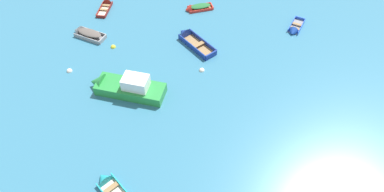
{
  "coord_description": "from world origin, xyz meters",
  "views": [
    {
      "loc": [
        -1.07,
        1.22,
        19.78
      ],
      "look_at": [
        0.0,
        18.29,
        0.15
      ],
      "focal_mm": 31.67,
      "sensor_mm": 36.0,
      "label": 1
    }
  ],
  "objects_px": {
    "motor_launch_green_cluster_inner": "(125,87)",
    "rowboat_grey_cluster_outer": "(85,33)",
    "rowboat_deep_blue_far_left": "(190,38)",
    "mooring_buoy_far_field": "(70,71)",
    "mooring_buoy_outer_edge": "(113,47)",
    "rowboat_red_foreground_center": "(196,8)",
    "rowboat_maroon_back_row_center": "(107,5)",
    "rowboat_turquoise_distant_center": "(109,186)",
    "mooring_buoy_central": "(202,71)",
    "rowboat_blue_midfield_right": "(294,29)"
  },
  "relations": [
    {
      "from": "rowboat_red_foreground_center",
      "to": "mooring_buoy_outer_edge",
      "type": "relative_size",
      "value": 6.45
    },
    {
      "from": "rowboat_grey_cluster_outer",
      "to": "motor_launch_green_cluster_inner",
      "type": "bearing_deg",
      "value": -60.25
    },
    {
      "from": "rowboat_grey_cluster_outer",
      "to": "rowboat_blue_midfield_right",
      "type": "height_order",
      "value": "rowboat_grey_cluster_outer"
    },
    {
      "from": "motor_launch_green_cluster_inner",
      "to": "mooring_buoy_outer_edge",
      "type": "bearing_deg",
      "value": 105.13
    },
    {
      "from": "rowboat_grey_cluster_outer",
      "to": "mooring_buoy_central",
      "type": "bearing_deg",
      "value": -27.05
    },
    {
      "from": "motor_launch_green_cluster_inner",
      "to": "mooring_buoy_far_field",
      "type": "distance_m",
      "value": 5.48
    },
    {
      "from": "mooring_buoy_far_field",
      "to": "mooring_buoy_outer_edge",
      "type": "relative_size",
      "value": 1.01
    },
    {
      "from": "rowboat_blue_midfield_right",
      "to": "mooring_buoy_outer_edge",
      "type": "height_order",
      "value": "rowboat_blue_midfield_right"
    },
    {
      "from": "rowboat_blue_midfield_right",
      "to": "mooring_buoy_far_field",
      "type": "relative_size",
      "value": 6.08
    },
    {
      "from": "mooring_buoy_far_field",
      "to": "mooring_buoy_outer_edge",
      "type": "bearing_deg",
      "value": 40.07
    },
    {
      "from": "rowboat_deep_blue_far_left",
      "to": "rowboat_red_foreground_center",
      "type": "relative_size",
      "value": 1.45
    },
    {
      "from": "mooring_buoy_outer_edge",
      "to": "motor_launch_green_cluster_inner",
      "type": "bearing_deg",
      "value": -74.87
    },
    {
      "from": "rowboat_turquoise_distant_center",
      "to": "mooring_buoy_outer_edge",
      "type": "distance_m",
      "value": 13.46
    },
    {
      "from": "rowboat_grey_cluster_outer",
      "to": "rowboat_turquoise_distant_center",
      "type": "bearing_deg",
      "value": -76.58
    },
    {
      "from": "rowboat_turquoise_distant_center",
      "to": "rowboat_red_foreground_center",
      "type": "bearing_deg",
      "value": 70.18
    },
    {
      "from": "mooring_buoy_central",
      "to": "mooring_buoy_outer_edge",
      "type": "height_order",
      "value": "mooring_buoy_outer_edge"
    },
    {
      "from": "rowboat_turquoise_distant_center",
      "to": "motor_launch_green_cluster_inner",
      "type": "height_order",
      "value": "motor_launch_green_cluster_inner"
    },
    {
      "from": "rowboat_turquoise_distant_center",
      "to": "rowboat_blue_midfield_right",
      "type": "bearing_deg",
      "value": 43.22
    },
    {
      "from": "rowboat_turquoise_distant_center",
      "to": "rowboat_grey_cluster_outer",
      "type": "distance_m",
      "value": 15.68
    },
    {
      "from": "rowboat_blue_midfield_right",
      "to": "mooring_buoy_central",
      "type": "bearing_deg",
      "value": -152.44
    },
    {
      "from": "rowboat_turquoise_distant_center",
      "to": "mooring_buoy_far_field",
      "type": "relative_size",
      "value": 7.54
    },
    {
      "from": "rowboat_deep_blue_far_left",
      "to": "mooring_buoy_outer_edge",
      "type": "relative_size",
      "value": 9.37
    },
    {
      "from": "rowboat_turquoise_distant_center",
      "to": "rowboat_blue_midfield_right",
      "type": "distance_m",
      "value": 21.48
    },
    {
      "from": "rowboat_red_foreground_center",
      "to": "rowboat_deep_blue_far_left",
      "type": "bearing_deg",
      "value": -100.29
    },
    {
      "from": "motor_launch_green_cluster_inner",
      "to": "rowboat_blue_midfield_right",
      "type": "xyz_separation_m",
      "value": [
        15.17,
        6.67,
        -0.43
      ]
    },
    {
      "from": "rowboat_red_foreground_center",
      "to": "mooring_buoy_outer_edge",
      "type": "height_order",
      "value": "rowboat_red_foreground_center"
    },
    {
      "from": "rowboat_blue_midfield_right",
      "to": "rowboat_maroon_back_row_center",
      "type": "height_order",
      "value": "rowboat_blue_midfield_right"
    },
    {
      "from": "rowboat_blue_midfield_right",
      "to": "rowboat_red_foreground_center",
      "type": "bearing_deg",
      "value": 156.32
    },
    {
      "from": "rowboat_deep_blue_far_left",
      "to": "rowboat_grey_cluster_outer",
      "type": "xyz_separation_m",
      "value": [
        -9.5,
        1.29,
        0.06
      ]
    },
    {
      "from": "rowboat_blue_midfield_right",
      "to": "rowboat_maroon_back_row_center",
      "type": "xyz_separation_m",
      "value": [
        -17.82,
        5.13,
        -0.02
      ]
    },
    {
      "from": "motor_launch_green_cluster_inner",
      "to": "mooring_buoy_far_field",
      "type": "relative_size",
      "value": 13.49
    },
    {
      "from": "motor_launch_green_cluster_inner",
      "to": "mooring_buoy_central",
      "type": "xyz_separation_m",
      "value": [
        6.15,
        1.96,
        -0.58
      ]
    },
    {
      "from": "rowboat_grey_cluster_outer",
      "to": "rowboat_blue_midfield_right",
      "type": "xyz_separation_m",
      "value": [
        19.29,
        -0.54,
        -0.13
      ]
    },
    {
      "from": "rowboat_blue_midfield_right",
      "to": "mooring_buoy_outer_edge",
      "type": "xyz_separation_m",
      "value": [
        -16.63,
        -1.28,
        -0.15
      ]
    },
    {
      "from": "mooring_buoy_central",
      "to": "rowboat_maroon_back_row_center",
      "type": "bearing_deg",
      "value": 131.84
    },
    {
      "from": "rowboat_deep_blue_far_left",
      "to": "rowboat_red_foreground_center",
      "type": "xyz_separation_m",
      "value": [
        0.85,
        4.67,
        -0.01
      ]
    },
    {
      "from": "rowboat_maroon_back_row_center",
      "to": "rowboat_blue_midfield_right",
      "type": "bearing_deg",
      "value": -16.07
    },
    {
      "from": "mooring_buoy_far_field",
      "to": "motor_launch_green_cluster_inner",
      "type": "bearing_deg",
      "value": -28.19
    },
    {
      "from": "rowboat_blue_midfield_right",
      "to": "rowboat_deep_blue_far_left",
      "type": "bearing_deg",
      "value": -175.6
    },
    {
      "from": "rowboat_grey_cluster_outer",
      "to": "rowboat_maroon_back_row_center",
      "type": "distance_m",
      "value": 4.82
    },
    {
      "from": "motor_launch_green_cluster_inner",
      "to": "rowboat_grey_cluster_outer",
      "type": "height_order",
      "value": "motor_launch_green_cluster_inner"
    },
    {
      "from": "rowboat_turquoise_distant_center",
      "to": "mooring_buoy_outer_edge",
      "type": "relative_size",
      "value": 7.63
    },
    {
      "from": "mooring_buoy_far_field",
      "to": "mooring_buoy_outer_edge",
      "type": "xyz_separation_m",
      "value": [
        3.35,
        2.81,
        0.0
      ]
    },
    {
      "from": "rowboat_deep_blue_far_left",
      "to": "rowboat_maroon_back_row_center",
      "type": "relative_size",
      "value": 1.41
    },
    {
      "from": "rowboat_deep_blue_far_left",
      "to": "mooring_buoy_far_field",
      "type": "bearing_deg",
      "value": -161.85
    },
    {
      "from": "rowboat_deep_blue_far_left",
      "to": "rowboat_turquoise_distant_center",
      "type": "height_order",
      "value": "rowboat_deep_blue_far_left"
    },
    {
      "from": "rowboat_maroon_back_row_center",
      "to": "mooring_buoy_central",
      "type": "xyz_separation_m",
      "value": [
        8.81,
        -9.84,
        -0.13
      ]
    },
    {
      "from": "mooring_buoy_far_field",
      "to": "mooring_buoy_outer_edge",
      "type": "distance_m",
      "value": 4.37
    },
    {
      "from": "rowboat_grey_cluster_outer",
      "to": "mooring_buoy_outer_edge",
      "type": "xyz_separation_m",
      "value": [
        2.66,
        -1.82,
        -0.28
      ]
    },
    {
      "from": "rowboat_deep_blue_far_left",
      "to": "mooring_buoy_far_field",
      "type": "xyz_separation_m",
      "value": [
        -10.19,
        -3.34,
        -0.22
      ]
    }
  ]
}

